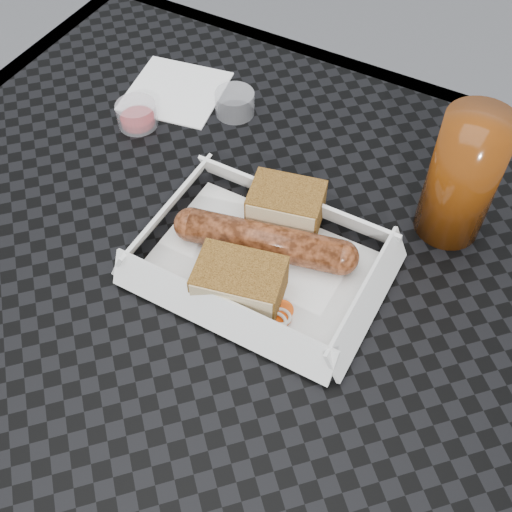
{
  "coord_description": "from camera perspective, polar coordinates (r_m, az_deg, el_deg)",
  "views": [
    {
      "loc": [
        0.26,
        -0.33,
        1.28
      ],
      "look_at": [
        0.07,
        0.01,
        0.78
      ],
      "focal_mm": 45.0,
      "sensor_mm": 36.0,
      "label": 1
    }
  ],
  "objects": [
    {
      "name": "ground",
      "position": [
        1.35,
        -3.1,
        -19.65
      ],
      "size": [
        60.0,
        60.0,
        0.0
      ],
      "primitive_type": "plane",
      "color": "#545456",
      "rests_on": "ground"
    },
    {
      "name": "patio_table",
      "position": [
        0.74,
        -5.31,
        -3.45
      ],
      "size": [
        0.8,
        0.8,
        0.74
      ],
      "color": "black",
      "rests_on": "ground"
    },
    {
      "name": "drink_glass",
      "position": [
        0.68,
        17.91,
        6.64
      ],
      "size": [
        0.07,
        0.07,
        0.15
      ],
      "primitive_type": "cylinder",
      "color": "#592607",
      "rests_on": "patio_table"
    },
    {
      "name": "bread_far",
      "position": [
        0.63,
        -1.47,
        -2.38
      ],
      "size": [
        0.1,
        0.07,
        0.04
      ],
      "primitive_type": "cube",
      "rotation": [
        0.0,
        0.0,
        0.23
      ],
      "color": "brown",
      "rests_on": "food_tray"
    },
    {
      "name": "veg_garnish",
      "position": [
        0.63,
        2.16,
        -5.67
      ],
      "size": [
        0.03,
        0.03,
        0.0
      ],
      "color": "#F1500A",
      "rests_on": "food_tray"
    },
    {
      "name": "napkin",
      "position": [
        0.88,
        -7.14,
        14.35
      ],
      "size": [
        0.14,
        0.14,
        0.0
      ],
      "primitive_type": "cube",
      "rotation": [
        0.0,
        0.0,
        0.18
      ],
      "color": "white",
      "rests_on": "patio_table"
    },
    {
      "name": "condiment_cup_empty",
      "position": [
        0.83,
        -1.9,
        13.44
      ],
      "size": [
        0.05,
        0.05,
        0.03
      ],
      "primitive_type": "cylinder",
      "color": "silver",
      "rests_on": "patio_table"
    },
    {
      "name": "food_tray",
      "position": [
        0.67,
        0.41,
        -0.87
      ],
      "size": [
        0.22,
        0.15,
        0.0
      ],
      "primitive_type": "cube",
      "color": "white",
      "rests_on": "patio_table"
    },
    {
      "name": "condiment_cup_sauce",
      "position": [
        0.83,
        -10.55,
        12.26
      ],
      "size": [
        0.05,
        0.05,
        0.03
      ],
      "primitive_type": "cylinder",
      "color": "maroon",
      "rests_on": "patio_table"
    },
    {
      "name": "bratwurst",
      "position": [
        0.66,
        0.77,
        1.36
      ],
      "size": [
        0.19,
        0.07,
        0.04
      ],
      "rotation": [
        0.0,
        0.0,
        0.23
      ],
      "color": "brown",
      "rests_on": "food_tray"
    },
    {
      "name": "bread_near",
      "position": [
        0.69,
        2.68,
        4.37
      ],
      "size": [
        0.09,
        0.07,
        0.05
      ],
      "primitive_type": "cube",
      "rotation": [
        0.0,
        0.0,
        0.23
      ],
      "color": "brown",
      "rests_on": "food_tray"
    }
  ]
}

